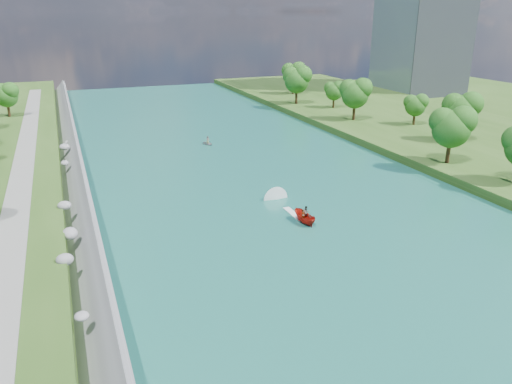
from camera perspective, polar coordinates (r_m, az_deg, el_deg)
name	(u,v)px	position (r m, az deg, el deg)	size (l,w,h in m)	color
ground	(353,266)	(53.33, 11.05, -8.31)	(260.00, 260.00, 0.00)	#2D5119
river_water	(276,201)	(69.34, 2.32, -1.09)	(55.00, 240.00, 0.10)	#1B6756
riprap_bank	(79,219)	(62.56, -19.55, -2.92)	(4.44, 236.00, 4.42)	slate
riverside_path	(16,210)	(63.22, -25.75, -1.88)	(3.00, 200.00, 0.10)	gray
trees_east	(387,105)	(109.04, 14.74, 9.64)	(19.34, 143.91, 11.66)	#215015
motorboat	(299,213)	(63.73, 4.90, -2.42)	(3.60, 18.86, 1.94)	#B11A0E
raft	(208,143)	(99.57, -5.52, 5.63)	(2.64, 3.19, 1.62)	gray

